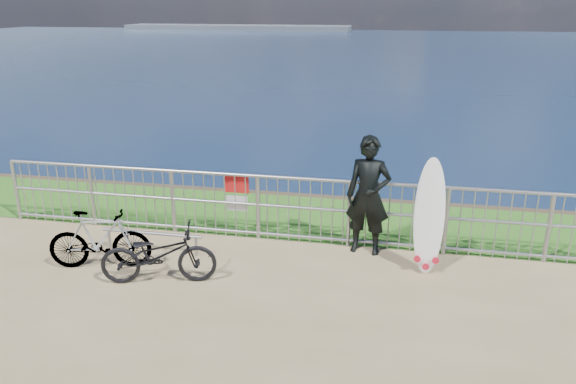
% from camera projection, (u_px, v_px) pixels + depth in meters
% --- Properties ---
extents(grass_strip, '(120.00, 120.00, 0.00)m').
position_uv_depth(grass_strip, '(300.00, 217.00, 10.36)').
color(grass_strip, '#2A671C').
rests_on(grass_strip, ground).
extents(seascape, '(260.00, 260.00, 5.00)m').
position_uv_depth(seascape, '(238.00, 30.00, 154.15)').
color(seascape, brown).
rests_on(seascape, ground).
extents(railing, '(10.06, 0.10, 1.13)m').
position_uv_depth(railing, '(288.00, 208.00, 9.15)').
color(railing, '#95979D').
rests_on(railing, ground).
extents(surfer, '(0.73, 0.52, 1.88)m').
position_uv_depth(surfer, '(368.00, 196.00, 8.65)').
color(surfer, black).
rests_on(surfer, ground).
extents(surfboard, '(0.45, 0.41, 1.69)m').
position_uv_depth(surfboard, '(429.00, 220.00, 8.11)').
color(surfboard, white).
rests_on(surfboard, ground).
extents(bicycle_near, '(1.71, 0.96, 0.85)m').
position_uv_depth(bicycle_near, '(158.00, 255.00, 7.85)').
color(bicycle_near, black).
rests_on(bicycle_near, ground).
extents(bicycle_far, '(1.56, 0.78, 0.90)m').
position_uv_depth(bicycle_far, '(100.00, 239.00, 8.27)').
color(bicycle_far, black).
rests_on(bicycle_far, ground).
extents(bike_rack, '(1.67, 0.05, 0.35)m').
position_uv_depth(bike_rack, '(152.00, 235.00, 8.83)').
color(bike_rack, '#95979D').
rests_on(bike_rack, ground).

